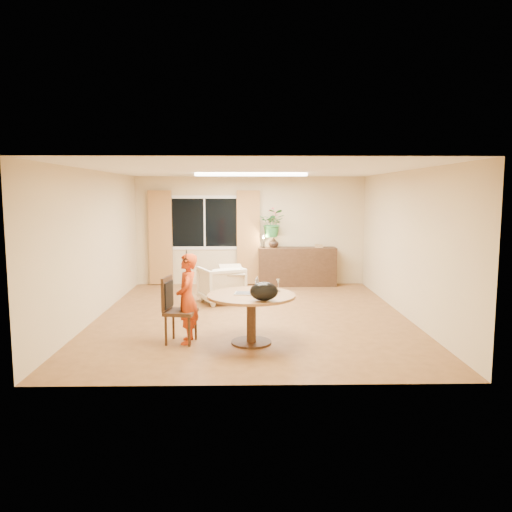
% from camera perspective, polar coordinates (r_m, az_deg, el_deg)
% --- Properties ---
extents(floor, '(6.50, 6.50, 0.00)m').
position_cam_1_polar(floor, '(9.03, -0.48, -6.90)').
color(floor, brown).
rests_on(floor, ground).
extents(ceiling, '(6.50, 6.50, 0.00)m').
position_cam_1_polar(ceiling, '(8.77, -0.50, 9.81)').
color(ceiling, white).
rests_on(ceiling, wall_back).
extents(wall_back, '(5.50, 0.00, 5.50)m').
position_cam_1_polar(wall_back, '(12.05, -0.65, 2.89)').
color(wall_back, beige).
rests_on(wall_back, floor).
extents(wall_left, '(0.00, 6.50, 6.50)m').
position_cam_1_polar(wall_left, '(9.20, -17.88, 1.23)').
color(wall_left, beige).
rests_on(wall_left, floor).
extents(wall_right, '(0.00, 6.50, 6.50)m').
position_cam_1_polar(wall_right, '(9.26, 16.80, 1.31)').
color(wall_right, beige).
rests_on(wall_right, floor).
extents(window, '(1.70, 0.03, 1.30)m').
position_cam_1_polar(window, '(12.06, -5.90, 3.81)').
color(window, white).
rests_on(window, wall_back).
extents(curtain_left, '(0.55, 0.08, 2.25)m').
position_cam_1_polar(curtain_left, '(12.14, -10.85, 2.07)').
color(curtain_left, '#8F5D2F').
rests_on(curtain_left, wall_back).
extents(curtain_right, '(0.55, 0.08, 2.25)m').
position_cam_1_polar(curtain_right, '(11.96, -0.89, 2.12)').
color(curtain_right, '#8F5D2F').
rests_on(curtain_right, wall_back).
extents(ceiling_panel, '(2.20, 0.35, 0.05)m').
position_cam_1_polar(ceiling_panel, '(9.97, -0.57, 9.29)').
color(ceiling_panel, white).
rests_on(ceiling_panel, ceiling).
extents(dining_table, '(1.29, 1.29, 0.73)m').
position_cam_1_polar(dining_table, '(7.32, -0.54, -5.60)').
color(dining_table, brown).
rests_on(dining_table, floor).
extents(dining_chair, '(0.54, 0.50, 0.98)m').
position_cam_1_polar(dining_chair, '(7.45, -8.60, -6.13)').
color(dining_chair, black).
rests_on(dining_chair, floor).
extents(child, '(0.50, 0.34, 1.33)m').
position_cam_1_polar(child, '(7.41, -7.87, -4.84)').
color(child, red).
rests_on(child, floor).
extents(laptop, '(0.40, 0.29, 0.25)m').
position_cam_1_polar(laptop, '(7.29, -1.05, -3.38)').
color(laptop, '#B7B7BC').
rests_on(laptop, dining_table).
extents(tumbler, '(0.09, 0.09, 0.10)m').
position_cam_1_polar(tumbler, '(7.59, 0.22, -3.53)').
color(tumbler, white).
rests_on(tumbler, dining_table).
extents(wine_glass, '(0.07, 0.07, 0.19)m').
position_cam_1_polar(wine_glass, '(7.50, 2.56, -3.33)').
color(wine_glass, white).
rests_on(wine_glass, dining_table).
extents(pot_lid, '(0.22, 0.22, 0.03)m').
position_cam_1_polar(pot_lid, '(7.56, 0.93, -3.84)').
color(pot_lid, white).
rests_on(pot_lid, dining_table).
extents(handbag, '(0.41, 0.27, 0.26)m').
position_cam_1_polar(handbag, '(6.82, 0.92, -4.07)').
color(handbag, black).
rests_on(handbag, dining_table).
extents(armchair, '(1.06, 1.07, 0.74)m').
position_cam_1_polar(armchair, '(10.12, -3.99, -3.24)').
color(armchair, beige).
rests_on(armchair, floor).
extents(throw, '(0.55, 0.63, 0.03)m').
position_cam_1_polar(throw, '(9.97, -2.80, -1.14)').
color(throw, beige).
rests_on(throw, armchair).
extents(sideboard, '(1.84, 0.45, 0.92)m').
position_cam_1_polar(sideboard, '(11.96, 4.73, -1.21)').
color(sideboard, black).
rests_on(sideboard, floor).
extents(vase, '(0.27, 0.27, 0.25)m').
position_cam_1_polar(vase, '(11.85, 2.03, 1.57)').
color(vase, black).
rests_on(vase, sideboard).
extents(bouquet, '(0.68, 0.62, 0.66)m').
position_cam_1_polar(bouquet, '(11.81, 1.92, 3.76)').
color(bouquet, '#275D23').
rests_on(bouquet, vase).
extents(book_stack, '(0.22, 0.19, 0.08)m').
position_cam_1_polar(book_stack, '(11.96, 7.20, 1.16)').
color(book_stack, olive).
rests_on(book_stack, sideboard).
extents(desk_lamp, '(0.14, 0.14, 0.34)m').
position_cam_1_polar(desk_lamp, '(11.78, 0.85, 1.76)').
color(desk_lamp, black).
rests_on(desk_lamp, sideboard).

